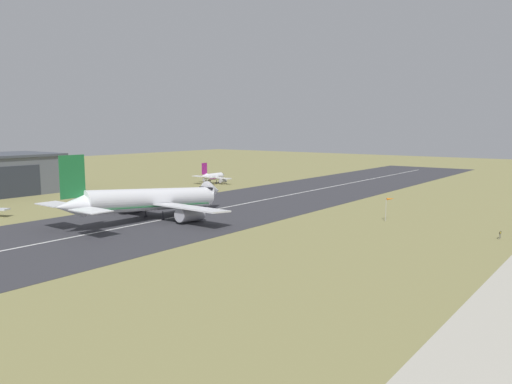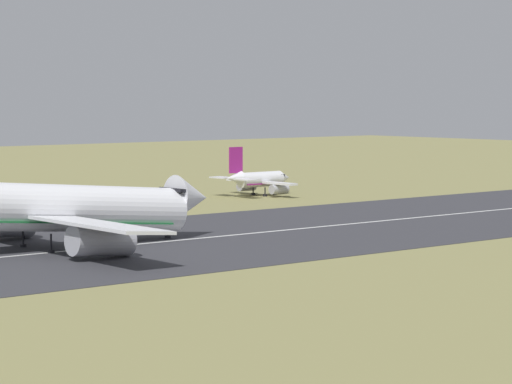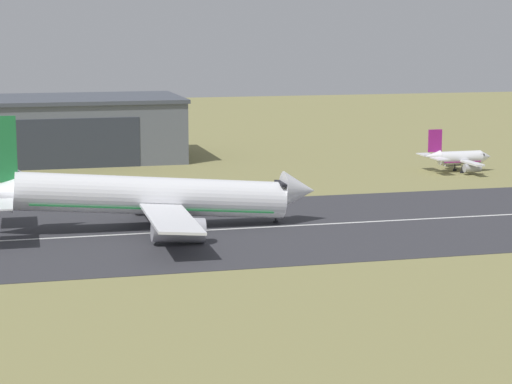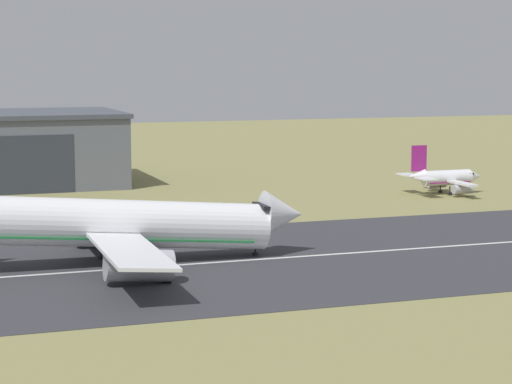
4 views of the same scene
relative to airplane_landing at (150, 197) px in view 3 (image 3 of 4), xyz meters
name	(u,v)px [view 3 (image 3 of 4)]	position (x,y,z in m)	size (l,w,h in m)	color
ground_plane	(278,340)	(4.62, -59.81, -5.24)	(682.64, 682.64, 0.00)	olive
runway_strip	(182,232)	(4.62, -3.26, -5.21)	(442.64, 52.58, 0.06)	#333338
runway_centreline	(182,231)	(4.62, -3.26, -5.18)	(398.38, 0.70, 0.01)	silver
hangar_building	(60,129)	(-8.95, 87.32, 2.36)	(58.01, 32.45, 15.17)	slate
airplane_landing	(150,197)	(0.00, 0.00, 0.00)	(56.28, 50.30, 18.72)	white
airplane_parked_centre	(459,158)	(75.58, 45.36, -2.16)	(16.05, 18.90, 9.65)	white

